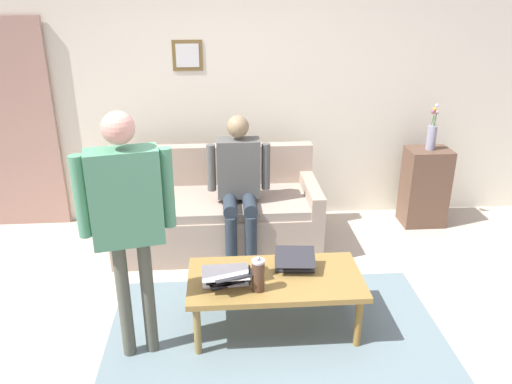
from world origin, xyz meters
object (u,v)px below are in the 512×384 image
object	(u,v)px
laptop_left	(294,262)
french_press	(258,275)
flower_vase	(432,135)
couch	(218,214)
laptop_right	(225,276)
person_seated	(239,180)
interior_door	(13,127)
coffee_table	(275,282)
laptop_center	(229,277)
person_standing	(127,209)
side_shelf	(425,187)

from	to	relation	value
laptop_left	french_press	distance (m)	0.40
flower_vase	couch	bearing A→B (deg)	7.85
couch	laptop_right	bearing A→B (deg)	92.04
person_seated	interior_door	bearing A→B (deg)	-20.69
couch	laptop_left	size ratio (longest dim) A/B	5.93
coffee_table	flower_vase	world-z (taller)	flower_vase
interior_door	couch	world-z (taller)	interior_door
coffee_table	laptop_center	world-z (taller)	laptop_center
laptop_left	laptop_right	bearing A→B (deg)	17.78
laptop_left	person_seated	size ratio (longest dim) A/B	0.24
laptop_left	person_seated	bearing A→B (deg)	-70.05
laptop_center	person_standing	bearing A→B (deg)	14.04
laptop_center	french_press	distance (m)	0.23
coffee_table	french_press	xyz separation A→B (m)	(0.13, 0.15, 0.16)
coffee_table	side_shelf	size ratio (longest dim) A/B	1.52
french_press	person_seated	distance (m)	1.27
laptop_left	side_shelf	xyz separation A→B (m)	(-1.55, -1.49, -0.06)
french_press	flower_vase	bearing A→B (deg)	-136.10
coffee_table	laptop_right	bearing A→B (deg)	6.44
laptop_left	interior_door	bearing A→B (deg)	-35.52
person_seated	coffee_table	bearing A→B (deg)	100.45
laptop_center	flower_vase	bearing A→B (deg)	-140.70
french_press	laptop_left	bearing A→B (deg)	-136.00
laptop_left	side_shelf	distance (m)	2.15
couch	flower_vase	distance (m)	2.21
laptop_right	side_shelf	bearing A→B (deg)	-141.18
coffee_table	side_shelf	bearing A→B (deg)	-136.56
person_standing	laptop_center	bearing A→B (deg)	-165.96
laptop_right	french_press	xyz separation A→B (m)	(-0.22, 0.11, 0.07)
couch	person_standing	xyz separation A→B (m)	(0.53, 1.52, 0.76)
interior_door	laptop_right	distance (m)	2.85
person_seated	person_standing	bearing A→B (deg)	60.66
french_press	person_standing	world-z (taller)	person_standing
flower_vase	person_seated	bearing A→B (deg)	15.15
laptop_right	french_press	world-z (taller)	french_press
side_shelf	person_seated	size ratio (longest dim) A/B	0.62
flower_vase	person_standing	distance (m)	3.19
side_shelf	interior_door	bearing A→B (deg)	-4.18
interior_door	flower_vase	bearing A→B (deg)	175.82
laptop_right	flower_vase	bearing A→B (deg)	-141.17
person_standing	laptop_right	bearing A→B (deg)	-164.72
coffee_table	person_seated	world-z (taller)	person_seated
laptop_center	side_shelf	bearing A→B (deg)	-140.71
person_standing	french_press	bearing A→B (deg)	-176.81
laptop_center	person_standing	distance (m)	0.87
french_press	side_shelf	world-z (taller)	side_shelf
coffee_table	side_shelf	xyz separation A→B (m)	(-1.70, -1.61, 0.02)
laptop_center	person_seated	bearing A→B (deg)	-96.09
laptop_center	laptop_right	bearing A→B (deg)	-14.98
coffee_table	french_press	bearing A→B (deg)	49.12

